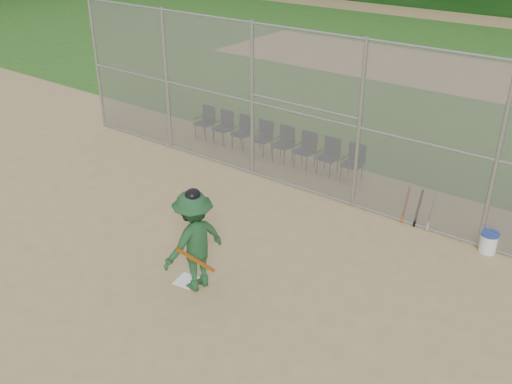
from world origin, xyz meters
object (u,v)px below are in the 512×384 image
Objects in this scene: batter_at_plate at (194,241)px; water_cooler at (489,242)px; chair_0 at (204,123)px; home_plate at (187,281)px.

batter_at_plate is 6.09m from water_cooler.
batter_at_plate is 2.16× the size of chair_0.
batter_at_plate is 4.58× the size of water_cooler.
water_cooler is at bearing -8.21° from chair_0.
water_cooler is (4.27, 4.51, 0.22)m from home_plate.
water_cooler is 0.47× the size of chair_0.
chair_0 is at bearing 130.33° from batter_at_plate.
home_plate is 7.47m from chair_0.
batter_at_plate is 7.61m from chair_0.
batter_at_plate reaches higher than water_cooler.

